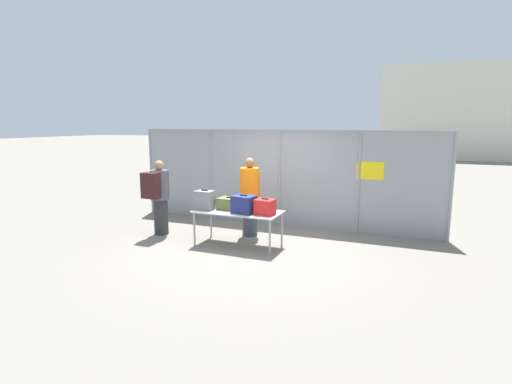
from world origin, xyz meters
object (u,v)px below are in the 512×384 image
Objects in this scene: suitcase_olive at (230,204)px; security_worker_near at (250,196)px; inspection_table at (238,214)px; suitcase_navy at (244,204)px; utility_trailer at (351,194)px; suitcase_grey at (204,200)px; traveler_hooded at (158,195)px; suitcase_red at (265,207)px.

security_worker_near is at bearing 78.40° from suitcase_olive.
security_worker_near is (0.15, 0.72, 0.06)m from suitcase_olive.
inspection_table is at bearing 89.42° from security_worker_near.
suitcase_navy is 5.04m from utility_trailer.
suitcase_grey is at bearing -115.25° from utility_trailer.
security_worker_near is (1.93, 0.74, -0.02)m from traveler_hooded.
suitcase_navy is (0.19, -0.12, 0.23)m from inspection_table.
security_worker_near is at bearing 106.13° from suitcase_navy.
suitcase_olive is at bearing 22.59° from suitcase_grey.
traveler_hooded is 0.51× the size of utility_trailer.
suitcase_red is 2.64m from traveler_hooded.
inspection_table is 1.01× the size of security_worker_near.
suitcase_red is (0.44, 0.03, -0.02)m from suitcase_navy.
traveler_hooded is at bearing 178.10° from inspection_table.
suitcase_olive is 0.15× the size of utility_trailer.
traveler_hooded is at bearing 176.62° from suitcase_red.
utility_trailer is at bearing 68.88° from suitcase_olive.
suitcase_red is at bearing -19.58° from traveler_hooded.
suitcase_red reaches higher than inspection_table.
security_worker_near reaches higher than suitcase_olive.
security_worker_near is 4.26m from utility_trailer.
traveler_hooded reaches higher than inspection_table.
suitcase_navy is 0.14× the size of utility_trailer.
security_worker_near is (-0.08, 0.80, 0.23)m from inspection_table.
suitcase_olive is 0.47m from suitcase_navy.
security_worker_near reaches higher than utility_trailer.
security_worker_near is at bearing -112.76° from utility_trailer.
traveler_hooded reaches higher than suitcase_red.
utility_trailer is at bearing 71.69° from inspection_table.
suitcase_navy is 0.28× the size of traveler_hooded.
suitcase_grey reaches higher than utility_trailer.
suitcase_navy is at bearing -21.03° from traveler_hooded.
suitcase_red is (1.35, 0.03, -0.05)m from suitcase_grey.
suitcase_navy is 0.27× the size of security_worker_near.
suitcase_navy is (0.91, -0.00, -0.02)m from suitcase_grey.
traveler_hooded is (-2.64, 0.16, 0.05)m from suitcase_red.
suitcase_red is 1.14m from security_worker_near.
suitcase_grey is at bearing -178.83° from suitcase_red.
suitcase_olive is 0.73m from security_worker_near.
suitcase_red reaches higher than utility_trailer.
security_worker_near reaches higher than suitcase_grey.
inspection_table is 0.32m from suitcase_navy.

